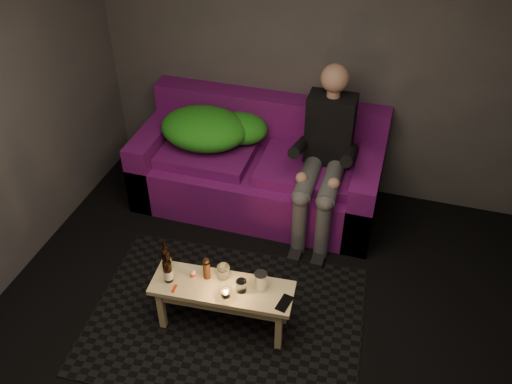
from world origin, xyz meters
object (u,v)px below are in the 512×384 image
beer_bottle_b (168,271)px  beer_bottle_a (166,259)px  steel_cup (261,280)px  sofa (259,169)px  coffee_table (222,293)px  person (325,153)px

beer_bottle_b → beer_bottle_a: bearing=118.7°
steel_cup → beer_bottle_a: bearing=-178.1°
sofa → coffee_table: sofa is taller
beer_bottle_b → steel_cup: size_ratio=2.03×
person → coffee_table: size_ratio=1.42×
sofa → steel_cup: size_ratio=17.02×
person → sofa: bearing=163.9°
beer_bottle_b → steel_cup: beer_bottle_b is taller
person → steel_cup: size_ratio=11.36×
sofa → steel_cup: (0.43, -1.44, 0.13)m
person → beer_bottle_b: 1.63m
beer_bottle_a → beer_bottle_b: size_ratio=1.01×
coffee_table → beer_bottle_b: (-0.38, -0.05, 0.17)m
person → beer_bottle_a: bearing=-124.1°
sofa → beer_bottle_a: 1.49m
sofa → beer_bottle_a: (-0.26, -1.46, 0.17)m
coffee_table → beer_bottle_a: size_ratio=3.87×
coffee_table → beer_bottle_a: bearing=173.3°
coffee_table → steel_cup: size_ratio=7.99×
sofa → steel_cup: sofa is taller
coffee_table → beer_bottle_a: (-0.43, 0.05, 0.17)m
sofa → coffee_table: 1.52m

